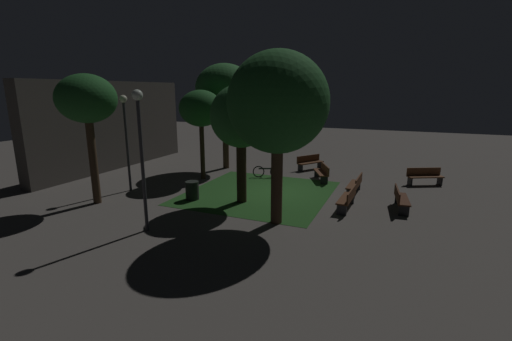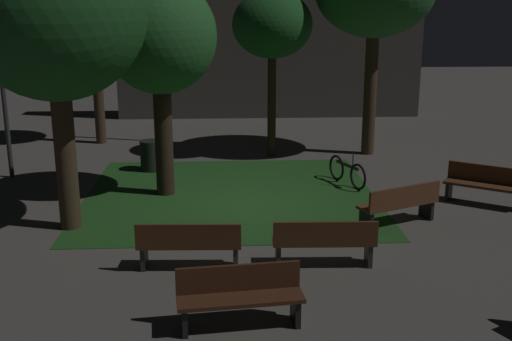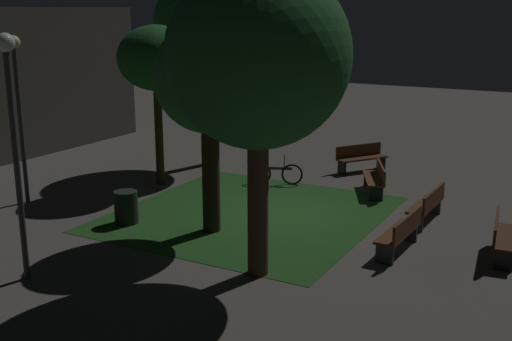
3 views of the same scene
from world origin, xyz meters
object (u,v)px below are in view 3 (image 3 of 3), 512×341
bench_front_right (502,236)px  tree_back_right (258,58)px  bench_lawn_edge (361,157)px  tree_near_wall (209,79)px  lamp_post_plaza_west (12,118)px  tree_lawn_side (156,59)px  bench_corner (376,178)px  bench_near_trees (428,204)px  trash_bin (126,207)px  tree_back_left (207,21)px  bench_front_left (401,232)px  lamp_post_path_center (18,91)px  bicycle (276,174)px

bench_front_right → tree_back_right: size_ratio=0.30×
bench_lawn_edge → tree_near_wall: bearing=171.2°
tree_near_wall → lamp_post_plaza_west: 4.55m
lamp_post_plaza_west → bench_lawn_edge: bearing=-13.8°
bench_lawn_edge → tree_lawn_side: (-4.55, 4.85, 3.34)m
bench_lawn_edge → tree_lawn_side: bearing=133.2°
bench_corner → tree_back_right: size_ratio=0.30×
bench_near_trees → lamp_post_plaza_west: bearing=140.1°
bench_near_trees → trash_bin: bench_near_trees is taller
bench_corner → tree_back_left: bearing=83.2°
tree_near_wall → bench_front_left: bearing=-79.8°
bench_front_right → trash_bin: (-2.20, 8.62, -0.06)m
bench_near_trees → bench_front_right: size_ratio=0.98×
bench_near_trees → tree_back_right: 6.63m
tree_back_left → bench_corner: bearing=-96.8°
tree_lawn_side → tree_back_left: bearing=2.3°
bench_front_left → tree_lawn_side: (2.04, 8.16, 3.34)m
trash_bin → bench_lawn_edge: bearing=-22.7°
lamp_post_path_center → trash_bin: (-0.05, -3.61, -2.70)m
bench_corner → bicycle: size_ratio=1.20×
trash_bin → bench_near_trees: bearing=-60.7°
bench_front_left → bench_lawn_edge: (6.59, 3.31, 0.00)m
tree_back_left → tree_lawn_side: bearing=-177.7°
bench_lawn_edge → lamp_post_plaza_west: (-11.60, 2.84, 2.78)m
bench_lawn_edge → trash_bin: size_ratio=2.11×
bench_near_trees → tree_back_left: (2.64, 8.28, 4.39)m
bench_near_trees → trash_bin: (-3.73, 6.64, -0.06)m
lamp_post_path_center → bicycle: bearing=-46.1°
tree_back_right → trash_bin: bearing=75.2°
bench_near_trees → bench_lawn_edge: size_ratio=1.03×
bench_near_trees → tree_back_right: size_ratio=0.29×
lamp_post_path_center → lamp_post_plaza_west: bearing=-131.9°
tree_back_right → tree_lawn_side: tree_back_right is taller
bench_front_right → tree_near_wall: (-1.62, 6.44, 3.20)m
bench_front_left → bench_corner: bearing=25.2°
tree_back_left → bicycle: size_ratio=4.15×
tree_lawn_side → lamp_post_path_center: tree_lawn_side is taller
lamp_post_plaza_west → bench_front_left: bearing=-50.8°
bench_near_trees → bench_front_right: same height
bench_front_left → bench_near_trees: 2.35m
bench_front_left → lamp_post_plaza_west: size_ratio=0.38×
trash_bin → bicycle: bearing=-17.8°
bench_front_left → tree_near_wall: size_ratio=0.36×
lamp_post_plaza_west → bicycle: lamp_post_plaza_west is taller
lamp_post_plaza_west → trash_bin: bearing=7.7°
bench_corner → lamp_post_path_center: bearing=124.0°
tree_back_left → bicycle: (-1.27, -3.28, -4.53)m
tree_near_wall → tree_lawn_side: 4.67m
tree_near_wall → bicycle: 5.65m
bench_front_right → bench_front_left: bearing=112.5°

